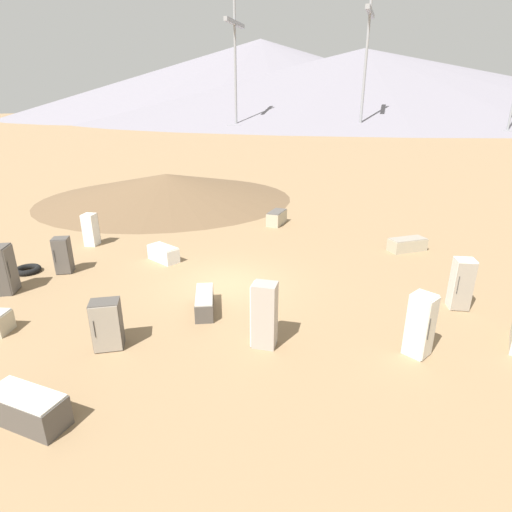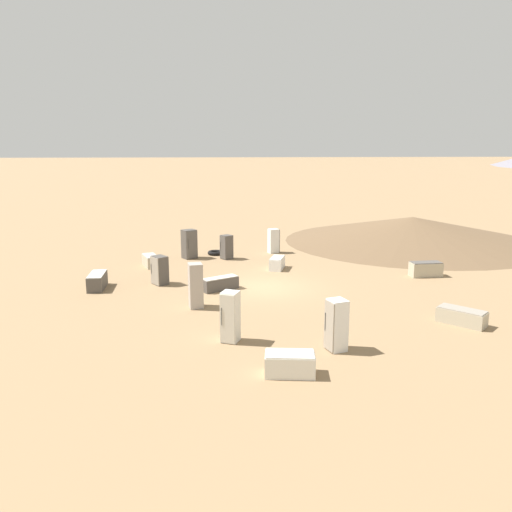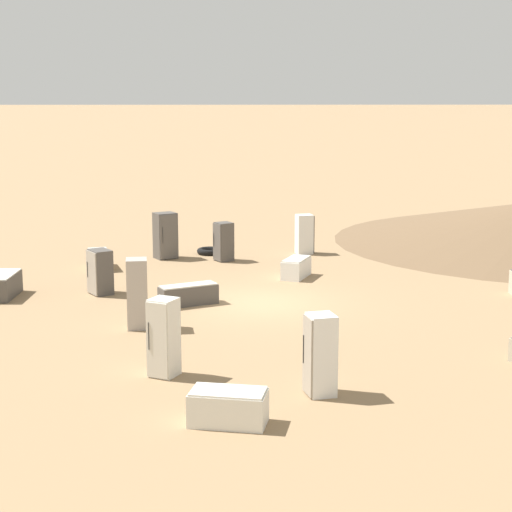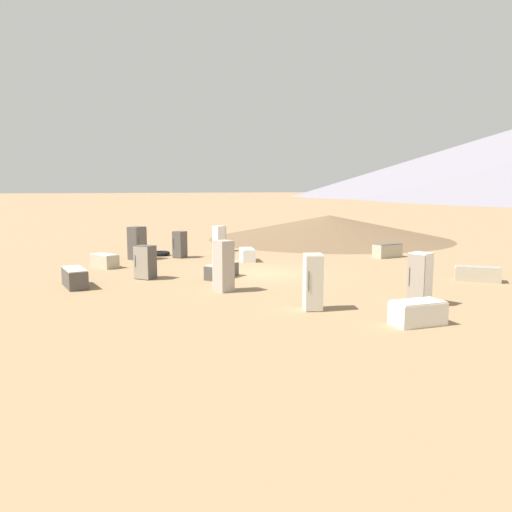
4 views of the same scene
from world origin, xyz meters
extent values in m
plane|color=#937551|center=(0.00, 0.00, 0.00)|extent=(1000.00, 1000.00, 0.00)
cone|color=gray|center=(-251.02, -24.94, 19.57)|extent=(329.25, 329.25, 39.14)
cone|color=gray|center=(-289.75, -102.95, 26.60)|extent=(348.77, 348.77, 53.20)
cone|color=brown|center=(-12.87, -10.73, 0.91)|extent=(18.55, 18.55, 1.82)
cube|color=gray|center=(-102.54, 27.72, 0.72)|extent=(2.89, 2.89, 1.45)
cube|color=gray|center=(-100.22, -6.76, 1.03)|extent=(4.13, 4.13, 2.06)
cylinder|color=gray|center=(-100.22, -6.76, 18.22)|extent=(0.69, 0.69, 32.32)
cube|color=gray|center=(-100.22, -6.76, 28.19)|extent=(12.03, 1.03, 1.03)
cube|color=gray|center=(-97.89, -41.24, 1.01)|extent=(4.04, 4.04, 2.02)
cylinder|color=gray|center=(-97.89, -41.24, 17.86)|extent=(0.67, 0.67, 31.67)
cube|color=gray|center=(-97.89, -41.24, 27.63)|extent=(11.79, 1.01, 1.01)
cube|color=#B2A88E|center=(-8.86, -0.81, 0.37)|extent=(1.66, 0.79, 0.74)
cube|color=#56514C|center=(-8.86, -0.81, 0.76)|extent=(1.59, 0.76, 0.04)
cube|color=silver|center=(2.40, 6.81, 0.90)|extent=(0.76, 0.76, 1.80)
cube|color=beige|center=(2.54, 7.08, 0.90)|extent=(0.50, 0.28, 1.73)
cylinder|color=#2D2D2D|center=(2.73, 7.02, 0.99)|extent=(0.02, 0.02, 0.63)
cube|color=#4C4742|center=(5.07, -1.37, 0.72)|extent=(0.90, 0.97, 1.44)
cube|color=gray|center=(5.33, -1.21, 0.72)|extent=(0.43, 0.66, 1.38)
cylinder|color=#2D2D2D|center=(5.50, -1.43, 0.79)|extent=(0.02, 0.02, 0.50)
cube|color=#A89E93|center=(3.45, 2.74, 0.96)|extent=(0.62, 0.70, 1.92)
cube|color=silver|center=(3.48, 2.40, 0.96)|extent=(0.54, 0.10, 1.85)
cylinder|color=#2D2D2D|center=(3.29, 2.35, 1.06)|extent=(0.02, 0.02, 0.67)
cube|color=#4C4742|center=(3.47, -7.38, 0.90)|extent=(1.02, 0.97, 1.79)
cube|color=#56514C|center=(3.30, -7.07, 0.90)|extent=(0.69, 0.39, 1.72)
cylinder|color=#2D2D2D|center=(3.52, -6.91, 0.99)|extent=(0.02, 0.02, 0.63)
cube|color=#4C4742|center=(1.18, -6.82, 0.74)|extent=(0.80, 0.81, 1.49)
cube|color=#56514C|center=(1.44, -6.67, 0.74)|extent=(0.33, 0.53, 1.43)
cylinder|color=#2D2D2D|center=(1.58, -6.84, 0.82)|extent=(0.02, 0.02, 0.52)
cube|color=white|center=(-2.02, -8.24, 0.79)|extent=(0.73, 0.68, 1.58)
cube|color=#56514C|center=(-2.34, -8.31, 0.79)|extent=(0.16, 0.53, 1.51)
cylinder|color=#2D2D2D|center=(-2.41, -8.13, 0.87)|extent=(0.02, 0.02, 0.55)
cube|color=white|center=(-1.37, -3.71, 0.32)|extent=(1.17, 1.63, 0.64)
cube|color=beige|center=(-1.37, -3.71, 0.66)|extent=(1.13, 1.57, 0.04)
cube|color=#4C4742|center=(2.19, 0.17, 0.30)|extent=(1.86, 1.30, 0.59)
cube|color=beige|center=(2.19, 0.17, 0.61)|extent=(1.78, 1.25, 0.04)
cube|color=#4C4742|center=(8.07, -1.03, 0.35)|extent=(0.76, 1.81, 0.71)
cube|color=silver|center=(8.07, -1.03, 0.73)|extent=(0.73, 1.74, 0.04)
cube|color=#B2A88E|center=(-6.59, 6.44, 0.29)|extent=(1.70, 1.84, 0.57)
cube|color=gray|center=(-6.59, 6.44, 0.59)|extent=(1.63, 1.77, 0.04)
cube|color=white|center=(-1.02, 8.14, 0.88)|extent=(0.67, 0.72, 1.76)
cube|color=gray|center=(-0.74, 8.21, 0.88)|extent=(0.17, 0.59, 1.69)
cylinder|color=#2D2D2D|center=(-0.66, 8.01, 0.97)|extent=(0.02, 0.02, 0.61)
torus|color=black|center=(1.77, -8.25, 0.12)|extent=(1.03, 1.03, 0.23)
camera|label=1|loc=(12.79, 5.95, 6.39)|focal=28.00mm
camera|label=2|loc=(4.09, 23.29, 6.56)|focal=35.00mm
camera|label=3|loc=(0.82, 25.47, 6.30)|focal=60.00mm
camera|label=4|loc=(12.07, 19.12, 3.82)|focal=35.00mm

